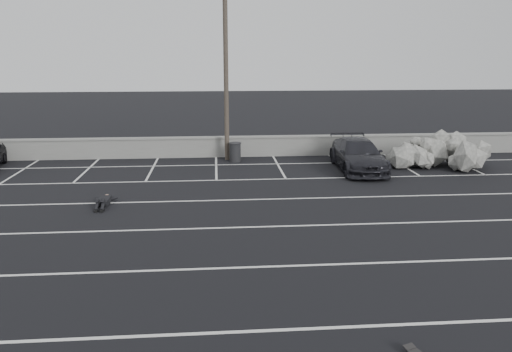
{
  "coord_description": "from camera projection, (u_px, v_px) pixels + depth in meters",
  "views": [
    {
      "loc": [
        1.01,
        -11.73,
        5.32
      ],
      "look_at": [
        2.43,
        5.61,
        1.0
      ],
      "focal_mm": 35.0,
      "sensor_mm": 36.0,
      "label": 1
    }
  ],
  "objects": [
    {
      "name": "ground",
      "position": [
        178.0,
        270.0,
        12.55
      ],
      "size": [
        120.0,
        120.0,
        0.0
      ],
      "primitive_type": "plane",
      "color": "black",
      "rests_on": "ground"
    },
    {
      "name": "seawall",
      "position": [
        197.0,
        147.0,
        25.96
      ],
      "size": [
        50.0,
        0.45,
        1.06
      ],
      "color": "gray",
      "rests_on": "ground"
    },
    {
      "name": "stall_lines",
      "position": [
        185.0,
        215.0,
        16.81
      ],
      "size": [
        36.0,
        20.05,
        0.01
      ],
      "color": "silver",
      "rests_on": "ground"
    },
    {
      "name": "car_right",
      "position": [
        358.0,
        155.0,
        23.1
      ],
      "size": [
        2.12,
        4.94,
        1.42
      ],
      "primitive_type": "imported",
      "rotation": [
        0.0,
        0.0,
        -0.03
      ],
      "color": "black",
      "rests_on": "ground"
    },
    {
      "name": "utility_pole",
      "position": [
        226.0,
        71.0,
        24.38
      ],
      "size": [
        1.17,
        0.23,
        8.75
      ],
      "color": "#4C4238",
      "rests_on": "ground"
    },
    {
      "name": "trash_bin",
      "position": [
        235.0,
        152.0,
        24.9
      ],
      "size": [
        0.73,
        0.73,
        0.96
      ],
      "rotation": [
        0.0,
        0.0,
        -0.17
      ],
      "color": "black",
      "rests_on": "ground"
    },
    {
      "name": "riprap_pile",
      "position": [
        441.0,
        156.0,
        23.61
      ],
      "size": [
        5.33,
        3.56,
        1.41
      ],
      "color": "#A09E96",
      "rests_on": "ground"
    },
    {
      "name": "person",
      "position": [
        105.0,
        198.0,
        18.03
      ],
      "size": [
        0.91,
        2.16,
        0.43
      ],
      "primitive_type": null,
      "rotation": [
        0.0,
        0.0,
        0.02
      ],
      "color": "black",
      "rests_on": "ground"
    }
  ]
}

